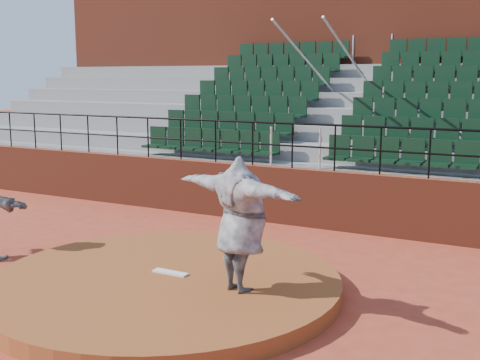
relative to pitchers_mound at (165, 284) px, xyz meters
The scene contains 8 objects.
ground 0.12m from the pitchers_mound, ahead, with size 90.00×90.00×0.00m, color #AE3F27.
pitchers_mound is the anchor object (origin of this frame).
pitching_rubber 0.21m from the pitchers_mound, 90.00° to the left, with size 0.60×0.15×0.03m, color white.
boundary_wall 5.03m from the pitchers_mound, 90.00° to the left, with size 24.00×0.30×1.30m, color maroon.
wall_railing 5.35m from the pitchers_mound, 90.00° to the left, with size 24.04×0.05×1.03m.
seating_deck 8.74m from the pitchers_mound, 90.00° to the left, with size 24.00×5.97×4.63m.
press_box_facade 13.06m from the pitchers_mound, 90.00° to the left, with size 24.00×3.00×7.10m, color maroon.
pitcher 1.73m from the pitchers_mound, ahead, with size 2.43×0.66×1.98m, color black.
Camera 1 is at (5.28, -7.40, 3.33)m, focal length 45.00 mm.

